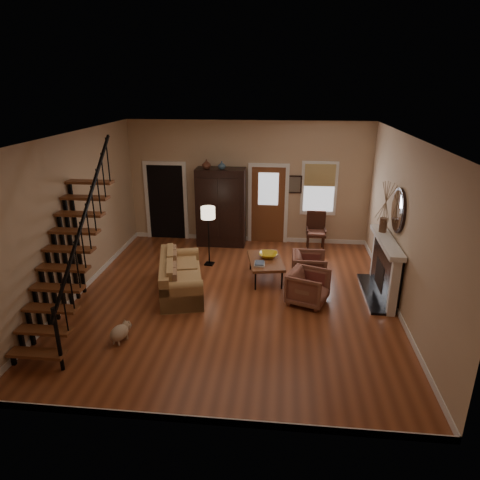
# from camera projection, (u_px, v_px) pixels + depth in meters

# --- Properties ---
(room) EXTENTS (7.00, 7.33, 3.30)m
(room) POSITION_uv_depth(u_px,v_px,m) (224.00, 205.00, 10.03)
(room) COLOR brown
(room) RESTS_ON ground
(staircase) EXTENTS (0.94, 2.80, 3.20)m
(staircase) POSITION_uv_depth(u_px,v_px,m) (64.00, 244.00, 7.37)
(staircase) COLOR brown
(staircase) RESTS_ON ground
(fireplace) EXTENTS (0.33, 1.95, 2.30)m
(fireplace) POSITION_uv_depth(u_px,v_px,m) (387.00, 262.00, 8.77)
(fireplace) COLOR black
(fireplace) RESTS_ON ground
(armoire) EXTENTS (1.30, 0.60, 2.10)m
(armoire) POSITION_uv_depth(u_px,v_px,m) (221.00, 207.00, 11.51)
(armoire) COLOR black
(armoire) RESTS_ON ground
(vase_a) EXTENTS (0.24, 0.24, 0.25)m
(vase_a) POSITION_uv_depth(u_px,v_px,m) (206.00, 164.00, 11.04)
(vase_a) COLOR #4C2619
(vase_a) RESTS_ON armoire
(vase_b) EXTENTS (0.20, 0.20, 0.21)m
(vase_b) POSITION_uv_depth(u_px,v_px,m) (222.00, 165.00, 11.01)
(vase_b) COLOR #334C60
(vase_b) RESTS_ON armoire
(sofa) EXTENTS (1.29, 2.10, 0.73)m
(sofa) POSITION_uv_depth(u_px,v_px,m) (181.00, 276.00, 9.06)
(sofa) COLOR #AE844F
(sofa) RESTS_ON ground
(coffee_table) EXTENTS (0.93, 1.34, 0.47)m
(coffee_table) POSITION_uv_depth(u_px,v_px,m) (265.00, 269.00, 9.68)
(coffee_table) COLOR brown
(coffee_table) RESTS_ON ground
(bowl) EXTENTS (0.42, 0.42, 0.10)m
(bowl) POSITION_uv_depth(u_px,v_px,m) (268.00, 255.00, 9.71)
(bowl) COLOR gold
(bowl) RESTS_ON coffee_table
(books) EXTENTS (0.23, 0.31, 0.06)m
(books) POSITION_uv_depth(u_px,v_px,m) (260.00, 263.00, 9.32)
(books) COLOR beige
(books) RESTS_ON coffee_table
(armchair_left) EXTENTS (0.97, 0.95, 0.69)m
(armchair_left) POSITION_uv_depth(u_px,v_px,m) (308.00, 287.00, 8.58)
(armchair_left) COLOR maroon
(armchair_left) RESTS_ON ground
(armchair_right) EXTENTS (0.76, 0.74, 0.69)m
(armchair_right) POSITION_uv_depth(u_px,v_px,m) (309.00, 268.00, 9.48)
(armchair_right) COLOR maroon
(armchair_right) RESTS_ON ground
(floor_lamp) EXTENTS (0.38, 0.38, 1.47)m
(floor_lamp) POSITION_uv_depth(u_px,v_px,m) (209.00, 236.00, 10.27)
(floor_lamp) COLOR black
(floor_lamp) RESTS_ON ground
(side_chair) EXTENTS (0.54, 0.54, 1.02)m
(side_chair) POSITION_uv_depth(u_px,v_px,m) (316.00, 232.00, 11.26)
(side_chair) COLOR #371B11
(side_chair) RESTS_ON ground
(dog) EXTENTS (0.38, 0.49, 0.32)m
(dog) POSITION_uv_depth(u_px,v_px,m) (119.00, 334.00, 7.33)
(dog) COLOR tan
(dog) RESTS_ON ground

